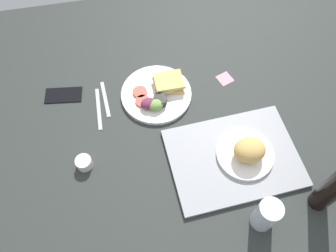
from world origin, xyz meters
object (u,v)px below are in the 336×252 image
(bread_plate_near, at_px, (248,152))
(fork, at_px, (105,99))
(plate_with_salad, at_px, (158,93))
(drinking_glass, at_px, (266,215))
(espresso_cup, at_px, (84,163))
(knife, at_px, (99,109))
(serving_tray, at_px, (233,158))
(cell_phone, at_px, (63,95))
(sticky_note, at_px, (225,79))
(soda_bottle, at_px, (331,190))

(bread_plate_near, relative_size, fork, 1.19)
(plate_with_salad, xyz_separation_m, drinking_glass, (-0.24, 0.55, 0.05))
(plate_with_salad, distance_m, espresso_cup, 0.39)
(plate_with_salad, height_order, knife, plate_with_salad)
(serving_tray, xyz_separation_m, drinking_glass, (-0.03, 0.23, 0.06))
(serving_tray, height_order, plate_with_salad, plate_with_salad)
(cell_phone, bearing_deg, sticky_note, -176.43)
(plate_with_salad, height_order, sticky_note, plate_with_salad)
(drinking_glass, relative_size, espresso_cup, 2.48)
(serving_tray, relative_size, bread_plate_near, 2.23)
(serving_tray, height_order, soda_bottle, soda_bottle)
(plate_with_salad, xyz_separation_m, espresso_cup, (0.31, 0.24, 0.00))
(bread_plate_near, distance_m, drinking_glass, 0.23)
(drinking_glass, bearing_deg, knife, -48.19)
(serving_tray, bearing_deg, soda_bottle, 138.25)
(serving_tray, relative_size, soda_bottle, 1.99)
(espresso_cup, distance_m, fork, 0.28)
(serving_tray, height_order, fork, serving_tray)
(serving_tray, xyz_separation_m, knife, (0.45, -0.30, -0.01))
(bread_plate_near, relative_size, knife, 1.06)
(drinking_glass, bearing_deg, espresso_cup, -29.32)
(fork, relative_size, sticky_note, 3.04)
(drinking_glass, relative_size, cell_phone, 0.96)
(soda_bottle, bearing_deg, sticky_note, -73.82)
(espresso_cup, xyz_separation_m, sticky_note, (-0.59, -0.27, -0.02))
(fork, bearing_deg, espresso_cup, -23.94)
(serving_tray, height_order, sticky_note, serving_tray)
(serving_tray, bearing_deg, cell_phone, -34.07)
(soda_bottle, bearing_deg, drinking_glass, 6.68)
(cell_phone, bearing_deg, serving_tray, 153.31)
(espresso_cup, distance_m, cell_phone, 0.32)
(fork, distance_m, sticky_note, 0.49)
(plate_with_salad, xyz_separation_m, sticky_note, (-0.28, -0.03, -0.02))
(fork, relative_size, knife, 0.89)
(knife, distance_m, cell_phone, 0.16)
(plate_with_salad, bearing_deg, drinking_glass, 113.58)
(espresso_cup, relative_size, cell_phone, 0.39)
(fork, height_order, sticky_note, fork)
(serving_tray, relative_size, espresso_cup, 8.04)
(cell_phone, height_order, sticky_note, cell_phone)
(espresso_cup, xyz_separation_m, cell_phone, (0.06, -0.32, -0.02))
(soda_bottle, distance_m, fork, 0.86)
(plate_with_salad, height_order, drinking_glass, drinking_glass)
(soda_bottle, xyz_separation_m, knife, (0.68, -0.51, -0.11))
(plate_with_salad, bearing_deg, fork, -6.67)
(cell_phone, relative_size, sticky_note, 2.57)
(sticky_note, bearing_deg, fork, 0.84)
(bread_plate_near, xyz_separation_m, drinking_glass, (0.02, 0.22, 0.02))
(drinking_glass, distance_m, sticky_note, 0.58)
(serving_tray, distance_m, drinking_glass, 0.24)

